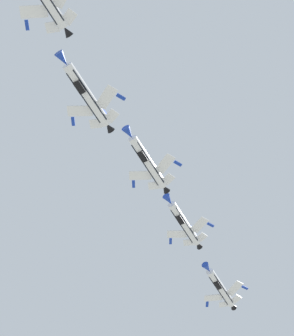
{
  "coord_description": "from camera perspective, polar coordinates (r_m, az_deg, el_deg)",
  "views": [
    {
      "loc": [
        -4.17,
        -7.79,
        1.67
      ],
      "look_at": [
        23.51,
        32.68,
        75.09
      ],
      "focal_mm": 50.73,
      "sensor_mm": 36.0,
      "label": 1
    }
  ],
  "objects": [
    {
      "name": "fighter_jet_left_wing",
      "position": [
        79.17,
        -7.28,
        8.8
      ],
      "size": [
        14.84,
        10.77,
        4.34
      ],
      "rotation": [
        0.0,
        -0.0,
        2.04
      ],
      "color": "white"
    },
    {
      "name": "fighter_jet_left_outer",
      "position": [
        99.79,
        4.44,
        -6.59
      ],
      "size": [
        14.84,
        10.77,
        4.34
      ],
      "rotation": [
        0.0,
        0.01,
        2.04
      ],
      "color": "white"
    },
    {
      "name": "fighter_jet_right_outer",
      "position": [
        110.06,
        8.79,
        -13.98
      ],
      "size": [
        14.84,
        10.75,
        4.38
      ],
      "rotation": [
        0.0,
        0.1,
        2.04
      ],
      "color": "white"
    },
    {
      "name": "fighter_jet_right_wing",
      "position": [
        87.27,
        0.05,
        0.8
      ],
      "size": [
        14.84,
        10.77,
        4.35
      ],
      "rotation": [
        0.0,
        0.02,
        2.04
      ],
      "color": "white"
    }
  ]
}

